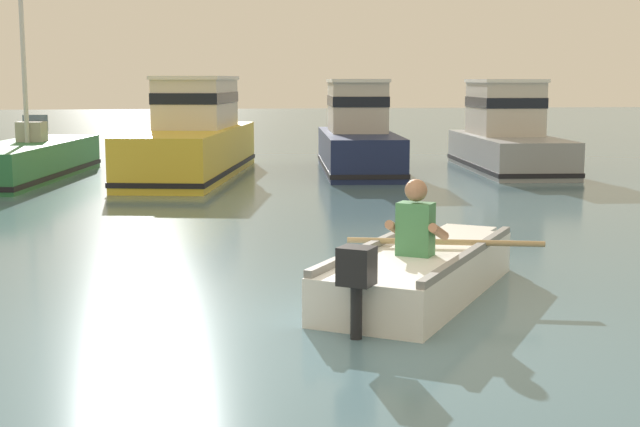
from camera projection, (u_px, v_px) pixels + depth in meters
name	position (u px, v px, depth m)	size (l,w,h in m)	color
ground_plane	(284.00, 336.00, 7.52)	(120.00, 120.00, 0.00)	slate
rowboat_with_person	(422.00, 270.00, 8.95)	(2.59, 3.40, 1.19)	white
moored_boat_green	(26.00, 162.00, 19.33)	(2.55, 6.17, 4.73)	#287042
moored_boat_yellow	(194.00, 139.00, 20.00)	(3.17, 7.05, 2.22)	gold
moored_boat_navy	(358.00, 137.00, 20.98)	(2.10, 5.44, 2.16)	#19234C
moored_boat_grey	(507.00, 137.00, 21.30)	(2.21, 5.36, 2.15)	gray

